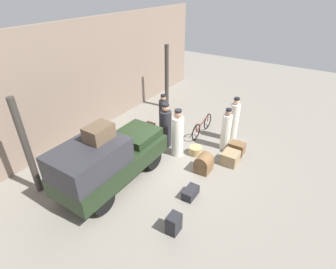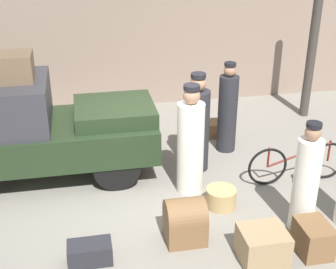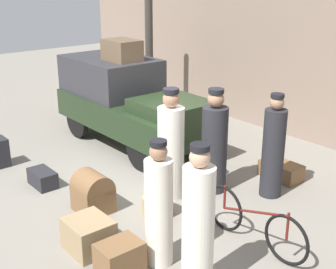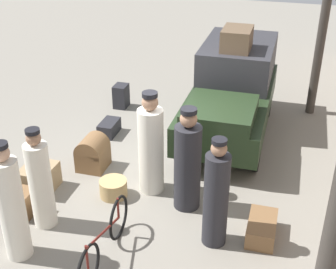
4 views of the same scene
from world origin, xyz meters
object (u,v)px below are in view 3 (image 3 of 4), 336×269
at_px(suitcase_tan_flat, 281,170).
at_px(bicycle, 253,222).
at_px(porter_with_bicycle, 198,227).
at_px(trunk_on_truck_roof, 122,50).
at_px(porter_lifting_near_truck, 273,150).
at_px(suitcase_black_upright, 43,178).
at_px(trunk_wicker_pale, 120,259).
at_px(trunk_umber_medium, 89,235).
at_px(truck, 128,99).
at_px(porter_standing_middle, 159,209).
at_px(porter_carrying_trunk, 214,146).
at_px(wicker_basket, 158,206).
at_px(trunk_barrel_dark, 93,193).
at_px(conductor_in_dark_uniform, 171,149).

bearing_deg(suitcase_tan_flat, bicycle, -61.60).
xyz_separation_m(porter_with_bicycle, trunk_on_truck_roof, (-4.84, 2.30, 1.14)).
bearing_deg(porter_lifting_near_truck, suitcase_tan_flat, 114.02).
bearing_deg(suitcase_black_upright, suitcase_tan_flat, 54.92).
relative_size(suitcase_tan_flat, trunk_wicker_pale, 1.39).
bearing_deg(suitcase_tan_flat, trunk_umber_medium, -92.95).
xyz_separation_m(trunk_wicker_pale, trunk_on_truck_roof, (-4.02, 2.83, 1.77)).
xyz_separation_m(truck, porter_with_bicycle, (4.69, -2.30, -0.11)).
distance_m(bicycle, porter_standing_middle, 1.40).
distance_m(porter_with_bicycle, trunk_umber_medium, 1.75).
bearing_deg(bicycle, trunk_wicker_pale, -108.68).
distance_m(truck, porter_carrying_trunk, 2.90).
bearing_deg(bicycle, suitcase_black_upright, -158.60).
distance_m(wicker_basket, trunk_on_truck_roof, 3.93).
height_order(porter_carrying_trunk, trunk_umber_medium, porter_carrying_trunk).
bearing_deg(trunk_barrel_dark, porter_lifting_near_truck, 61.33).
height_order(conductor_in_dark_uniform, trunk_wicker_pale, conductor_in_dark_uniform).
bearing_deg(trunk_barrel_dark, trunk_on_truck_roof, 136.88).
bearing_deg(trunk_umber_medium, porter_carrying_trunk, 95.53).
bearing_deg(suitcase_black_upright, porter_lifting_near_truck, 45.60).
height_order(porter_standing_middle, porter_lifting_near_truck, porter_lifting_near_truck).
bearing_deg(truck, porter_carrying_trunk, -5.03).
height_order(wicker_basket, porter_standing_middle, porter_standing_middle).
bearing_deg(conductor_in_dark_uniform, trunk_umber_medium, -74.07).
bearing_deg(suitcase_black_upright, porter_with_bicycle, 2.30).
height_order(bicycle, porter_lifting_near_truck, porter_lifting_near_truck).
xyz_separation_m(conductor_in_dark_uniform, suitcase_tan_flat, (0.74, 1.99, -0.69)).
relative_size(bicycle, suitcase_black_upright, 3.06).
relative_size(porter_lifting_near_truck, trunk_barrel_dark, 2.70).
relative_size(porter_with_bicycle, trunk_wicker_pale, 3.44).
distance_m(porter_carrying_trunk, trunk_on_truck_roof, 3.27).
distance_m(truck, porter_standing_middle, 4.57).
bearing_deg(porter_with_bicycle, bicycle, 100.14).
distance_m(truck, bicycle, 4.63).
xyz_separation_m(bicycle, wicker_basket, (-1.49, -0.47, -0.20)).
relative_size(wicker_basket, trunk_barrel_dark, 0.73).
xyz_separation_m(conductor_in_dark_uniform, trunk_barrel_dark, (-0.37, -1.27, -0.53)).
xyz_separation_m(porter_lifting_near_truck, trunk_on_truck_roof, (-3.79, -0.35, 1.18)).
bearing_deg(suitcase_black_upright, trunk_wicker_pale, -7.23).
distance_m(porter_carrying_trunk, trunk_wicker_pale, 2.81).
bearing_deg(trunk_wicker_pale, truck, 143.78).
bearing_deg(conductor_in_dark_uniform, porter_lifting_near_truck, 51.60).
bearing_deg(porter_lifting_near_truck, porter_carrying_trunk, -141.18).
relative_size(porter_lifting_near_truck, suitcase_black_upright, 3.02).
bearing_deg(suitcase_black_upright, porter_carrying_trunk, 47.80).
height_order(truck, porter_carrying_trunk, porter_carrying_trunk).
relative_size(porter_standing_middle, trunk_umber_medium, 2.76).
bearing_deg(porter_with_bicycle, porter_lifting_near_truck, 111.54).
bearing_deg(suitcase_black_upright, porter_standing_middle, 3.17).
distance_m(porter_lifting_near_truck, suitcase_black_upright, 3.98).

